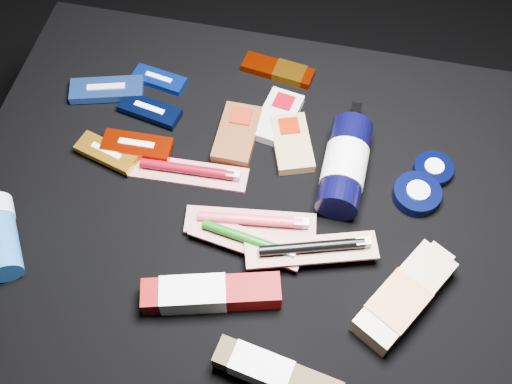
% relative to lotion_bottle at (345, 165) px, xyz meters
% --- Properties ---
extents(ground, '(3.00, 3.00, 0.00)m').
position_rel_lotion_bottle_xyz_m(ground, '(-0.15, -0.08, -0.44)').
color(ground, black).
rests_on(ground, ground).
extents(cloth_table, '(0.98, 0.78, 0.40)m').
position_rel_lotion_bottle_xyz_m(cloth_table, '(-0.15, -0.08, -0.24)').
color(cloth_table, black).
rests_on(cloth_table, ground).
extents(luna_bar_0, '(0.11, 0.06, 0.01)m').
position_rel_lotion_bottle_xyz_m(luna_bar_0, '(-0.37, 0.14, -0.03)').
color(luna_bar_0, '#092595').
rests_on(luna_bar_0, cloth_table).
extents(luna_bar_1, '(0.14, 0.09, 0.02)m').
position_rel_lotion_bottle_xyz_m(luna_bar_1, '(-0.46, 0.09, -0.03)').
color(luna_bar_1, '#2348A3').
rests_on(luna_bar_1, cloth_table).
extents(luna_bar_2, '(0.12, 0.06, 0.01)m').
position_rel_lotion_bottle_xyz_m(luna_bar_2, '(-0.37, 0.06, -0.02)').
color(luna_bar_2, black).
rests_on(luna_bar_2, cloth_table).
extents(luna_bar_3, '(0.12, 0.07, 0.01)m').
position_rel_lotion_bottle_xyz_m(luna_bar_3, '(-0.41, -0.05, -0.02)').
color(luna_bar_3, orange).
rests_on(luna_bar_3, cloth_table).
extents(luna_bar_4, '(0.12, 0.05, 0.02)m').
position_rel_lotion_bottle_xyz_m(luna_bar_4, '(-0.36, -0.02, -0.02)').
color(luna_bar_4, '#8C1300').
rests_on(luna_bar_4, cloth_table).
extents(clif_bar_0, '(0.07, 0.13, 0.02)m').
position_rel_lotion_bottle_xyz_m(clif_bar_0, '(-0.20, 0.05, -0.03)').
color(clif_bar_0, '#592E13').
rests_on(clif_bar_0, cloth_table).
extents(clif_bar_1, '(0.08, 0.13, 0.02)m').
position_rel_lotion_bottle_xyz_m(clif_bar_1, '(-0.13, 0.10, -0.03)').
color(clif_bar_1, '#B4B4AD').
rests_on(clif_bar_1, cloth_table).
extents(clif_bar_2, '(0.10, 0.13, 0.02)m').
position_rel_lotion_bottle_xyz_m(clif_bar_2, '(-0.10, 0.05, -0.03)').
color(clif_bar_2, '#9F844F').
rests_on(clif_bar_2, cloth_table).
extents(power_bar, '(0.14, 0.06, 0.02)m').
position_rel_lotion_bottle_xyz_m(power_bar, '(-0.15, 0.21, -0.03)').
color(power_bar, '#681200').
rests_on(power_bar, cloth_table).
extents(lotion_bottle, '(0.08, 0.23, 0.07)m').
position_rel_lotion_bottle_xyz_m(lotion_bottle, '(0.00, 0.00, 0.00)').
color(lotion_bottle, black).
rests_on(lotion_bottle, cloth_table).
extents(cream_tin_upper, '(0.07, 0.07, 0.02)m').
position_rel_lotion_bottle_xyz_m(cream_tin_upper, '(0.15, 0.04, -0.03)').
color(cream_tin_upper, black).
rests_on(cream_tin_upper, cloth_table).
extents(cream_tin_lower, '(0.08, 0.08, 0.03)m').
position_rel_lotion_bottle_xyz_m(cream_tin_lower, '(0.13, -0.02, -0.02)').
color(cream_tin_lower, black).
rests_on(cream_tin_lower, cloth_table).
extents(bodywash_bottle, '(0.15, 0.19, 0.04)m').
position_rel_lotion_bottle_xyz_m(bodywash_bottle, '(0.12, -0.21, -0.02)').
color(bodywash_bottle, tan).
rests_on(bodywash_bottle, cloth_table).
extents(deodorant_stick, '(0.12, 0.14, 0.06)m').
position_rel_lotion_bottle_xyz_m(deodorant_stick, '(-0.52, -0.24, -0.01)').
color(deodorant_stick, '#205FAB').
rests_on(deodorant_stick, cloth_table).
extents(toothbrush_pack_0, '(0.21, 0.06, 0.02)m').
position_rel_lotion_bottle_xyz_m(toothbrush_pack_0, '(-0.26, -0.05, -0.03)').
color(toothbrush_pack_0, beige).
rests_on(toothbrush_pack_0, cloth_table).
extents(toothbrush_pack_1, '(0.22, 0.08, 0.02)m').
position_rel_lotion_bottle_xyz_m(toothbrush_pack_1, '(-0.13, -0.13, -0.02)').
color(toothbrush_pack_1, '#B9B2AC').
rests_on(toothbrush_pack_1, cloth_table).
extents(toothbrush_pack_2, '(0.19, 0.07, 0.02)m').
position_rel_lotion_bottle_xyz_m(toothbrush_pack_2, '(-0.13, -0.17, -0.01)').
color(toothbrush_pack_2, beige).
rests_on(toothbrush_pack_2, cloth_table).
extents(toothbrush_pack_3, '(0.22, 0.11, 0.02)m').
position_rel_lotion_bottle_xyz_m(toothbrush_pack_3, '(-0.03, -0.16, -0.01)').
color(toothbrush_pack_3, silver).
rests_on(toothbrush_pack_3, cloth_table).
extents(toothpaste_carton_red, '(0.22, 0.10, 0.04)m').
position_rel_lotion_bottle_xyz_m(toothpaste_carton_red, '(-0.18, -0.27, -0.02)').
color(toothpaste_carton_red, '#730505').
rests_on(toothpaste_carton_red, cloth_table).
extents(toothpaste_carton_green, '(0.19, 0.07, 0.04)m').
position_rel_lotion_bottle_xyz_m(toothpaste_carton_green, '(-0.05, -0.36, -0.01)').
color(toothpaste_carton_green, '#3A2911').
rests_on(toothpaste_carton_green, cloth_table).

